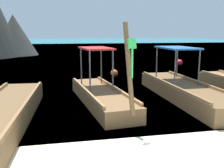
# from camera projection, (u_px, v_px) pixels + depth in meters

# --- Properties ---
(sea_water) EXTENTS (120.00, 120.00, 0.00)m
(sea_water) POSITION_uv_depth(u_px,v_px,m) (65.00, 43.00, 63.94)
(sea_water) COLOR #147A89
(sea_water) RESTS_ON ground
(longtail_boat_pink_ribbon) EXTENTS (1.67, 6.58, 2.73)m
(longtail_boat_pink_ribbon) POSITION_uv_depth(u_px,v_px,m) (5.00, 114.00, 7.16)
(longtail_boat_pink_ribbon) COLOR brown
(longtail_boat_pink_ribbon) RESTS_ON ground
(longtail_boat_green_ribbon) EXTENTS (1.72, 5.56, 2.75)m
(longtail_boat_green_ribbon) POSITION_uv_depth(u_px,v_px,m) (101.00, 95.00, 9.17)
(longtail_boat_green_ribbon) COLOR brown
(longtail_boat_green_ribbon) RESTS_ON ground
(longtail_boat_orange_ribbon) EXTENTS (1.39, 6.92, 2.75)m
(longtail_boat_orange_ribbon) POSITION_uv_depth(u_px,v_px,m) (184.00, 90.00, 9.83)
(longtail_boat_orange_ribbon) COLOR brown
(longtail_boat_orange_ribbon) RESTS_ON ground
(mooring_buoy_near) EXTENTS (0.42, 0.42, 0.42)m
(mooring_buoy_near) POSITION_uv_depth(u_px,v_px,m) (114.00, 73.00, 14.88)
(mooring_buoy_near) COLOR #EA5119
(mooring_buoy_near) RESTS_ON sea_water
(mooring_buoy_far) EXTENTS (0.47, 0.47, 0.47)m
(mooring_buoy_far) POSITION_uv_depth(u_px,v_px,m) (179.00, 62.00, 20.08)
(mooring_buoy_far) COLOR red
(mooring_buoy_far) RESTS_ON sea_water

